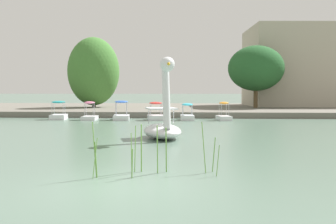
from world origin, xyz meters
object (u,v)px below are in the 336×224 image
(pedal_boat_blue, at_px, (121,115))
(pedal_boat_pink, at_px, (90,115))
(pedal_boat_red, at_px, (156,115))
(swan_boat, at_px, (163,123))
(pedal_boat_orange, at_px, (224,115))
(tree_broadleaf_behind_dock, at_px, (256,68))
(pedal_boat_teal, at_px, (59,114))
(pedal_boat_cyan, at_px, (187,115))
(tree_willow_near_path, at_px, (94,71))

(pedal_boat_blue, height_order, pedal_boat_pink, pedal_boat_blue)
(pedal_boat_red, distance_m, pedal_boat_blue, 2.85)
(swan_boat, bearing_deg, pedal_boat_orange, 72.66)
(swan_boat, xyz_separation_m, tree_broadleaf_behind_dock, (8.38, 24.70, 4.11))
(pedal_boat_orange, height_order, pedal_boat_blue, pedal_boat_blue)
(swan_boat, distance_m, pedal_boat_blue, 13.42)
(pedal_boat_blue, xyz_separation_m, pedal_boat_teal, (-5.37, 0.25, 0.04))
(pedal_boat_cyan, height_order, pedal_boat_teal, pedal_boat_teal)
(pedal_boat_cyan, xyz_separation_m, pedal_boat_red, (-2.58, -0.02, 0.02))
(pedal_boat_orange, xyz_separation_m, pedal_boat_teal, (-13.78, 0.11, 0.05))
(pedal_boat_cyan, relative_size, pedal_boat_blue, 0.87)
(swan_boat, distance_m, pedal_boat_pink, 14.42)
(pedal_boat_orange, distance_m, tree_willow_near_path, 18.90)
(pedal_boat_blue, bearing_deg, pedal_boat_red, 0.25)
(pedal_boat_cyan, relative_size, tree_broadleaf_behind_dock, 0.25)
(pedal_boat_pink, bearing_deg, pedal_boat_orange, 1.13)
(pedal_boat_red, relative_size, tree_willow_near_path, 0.27)
(pedal_boat_orange, bearing_deg, pedal_boat_red, -178.74)
(pedal_boat_orange, distance_m, pedal_boat_blue, 8.41)
(pedal_boat_pink, height_order, pedal_boat_teal, pedal_boat_teal)
(pedal_boat_teal, bearing_deg, pedal_boat_blue, -2.65)
(pedal_boat_cyan, bearing_deg, pedal_boat_blue, -179.69)
(pedal_boat_cyan, distance_m, pedal_boat_red, 2.58)
(tree_willow_near_path, bearing_deg, swan_boat, -68.51)
(tree_willow_near_path, bearing_deg, pedal_boat_teal, -89.73)
(pedal_boat_blue, bearing_deg, pedal_boat_pink, -178.17)
(pedal_boat_blue, bearing_deg, pedal_boat_cyan, 0.31)
(pedal_boat_blue, bearing_deg, pedal_boat_teal, 177.35)
(pedal_boat_orange, xyz_separation_m, tree_broadleaf_behind_dock, (4.38, 11.89, 4.46))
(pedal_boat_pink, distance_m, tree_broadleaf_behind_dock, 20.11)
(pedal_boat_cyan, xyz_separation_m, tree_willow_near_path, (-10.86, 12.28, 4.18))
(tree_willow_near_path, bearing_deg, pedal_boat_cyan, -48.53)
(pedal_boat_cyan, height_order, pedal_boat_blue, pedal_boat_blue)
(swan_boat, bearing_deg, pedal_boat_cyan, 85.40)
(pedal_boat_red, distance_m, pedal_boat_pink, 5.48)
(tree_broadleaf_behind_dock, bearing_deg, pedal_boat_orange, -110.22)
(swan_boat, xyz_separation_m, pedal_boat_pink, (-7.04, 12.58, -0.38))
(pedal_boat_pink, distance_m, tree_willow_near_path, 13.39)
(pedal_boat_red, relative_size, tree_broadleaf_behind_dock, 0.26)
(tree_willow_near_path, distance_m, tree_broadleaf_behind_dock, 18.22)
(pedal_boat_blue, height_order, tree_broadleaf_behind_dock, tree_broadleaf_behind_dock)
(pedal_boat_orange, bearing_deg, swan_boat, -107.34)
(pedal_boat_blue, relative_size, tree_willow_near_path, 0.30)
(pedal_boat_orange, bearing_deg, pedal_boat_pink, -178.87)
(pedal_boat_red, bearing_deg, pedal_boat_blue, -179.75)
(pedal_boat_cyan, height_order, tree_willow_near_path, tree_willow_near_path)
(pedal_boat_teal, xyz_separation_m, tree_willow_near_path, (-0.06, 12.06, 4.15))
(tree_willow_near_path, bearing_deg, pedal_boat_blue, -66.21)
(tree_willow_near_path, bearing_deg, tree_broadleaf_behind_dock, -0.89)
(pedal_boat_cyan, bearing_deg, pedal_boat_pink, -179.20)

